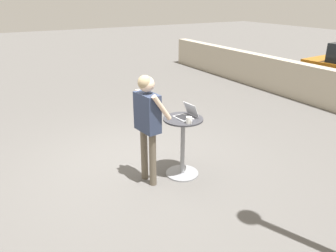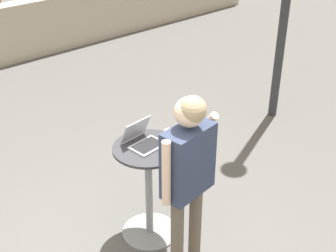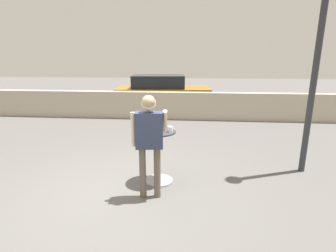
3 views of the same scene
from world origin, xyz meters
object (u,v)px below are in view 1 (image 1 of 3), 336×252
cafe_table (183,144)px  laptop (186,115)px  standing_person (147,116)px  coffee_mug (189,120)px

cafe_table → laptop: bearing=94.7°
cafe_table → laptop: size_ratio=3.02×
laptop → standing_person: standing_person is taller
cafe_table → laptop: laptop is taller
cafe_table → standing_person: (-0.08, -0.59, 0.57)m
cafe_table → standing_person: standing_person is taller
coffee_mug → standing_person: standing_person is taller
cafe_table → coffee_mug: (0.23, -0.04, 0.49)m
cafe_table → coffee_mug: 0.55m
coffee_mug → cafe_table: bearing=170.3°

